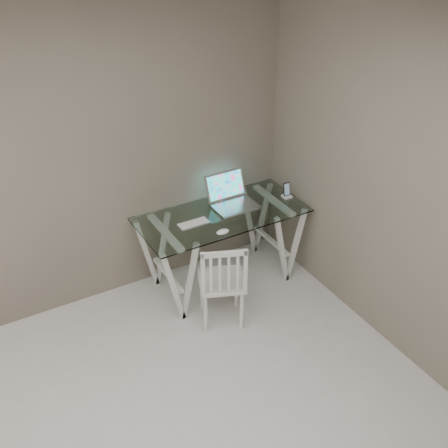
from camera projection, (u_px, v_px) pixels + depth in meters
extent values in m
cube|color=white|center=(186.00, 65.00, 2.05)|extent=(4.00, 4.50, 0.02)
cube|color=#6A6053|center=(64.00, 165.00, 4.42)|extent=(4.00, 0.02, 2.70)
cube|color=silver|center=(222.00, 214.00, 4.95)|extent=(1.50, 0.70, 0.01)
cube|color=silver|center=(168.00, 267.00, 4.92)|extent=(0.24, 0.62, 0.72)
cube|color=silver|center=(272.00, 233.00, 5.38)|extent=(0.24, 0.62, 0.72)
cube|color=silver|center=(221.00, 281.00, 4.69)|extent=(0.49, 0.49, 0.04)
cylinder|color=silver|center=(206.00, 313.00, 4.66)|extent=(0.03, 0.03, 0.38)
cylinder|color=silver|center=(242.00, 310.00, 4.70)|extent=(0.03, 0.03, 0.38)
cylinder|color=silver|center=(202.00, 291.00, 4.92)|extent=(0.03, 0.03, 0.38)
cylinder|color=silver|center=(236.00, 288.00, 4.95)|extent=(0.03, 0.03, 0.38)
cube|color=silver|center=(224.00, 273.00, 4.44)|extent=(0.36, 0.17, 0.42)
cube|color=#B5B5B9|center=(235.00, 206.00, 5.05)|extent=(0.39, 0.27, 0.02)
cube|color=#19D899|center=(225.00, 185.00, 5.11)|extent=(0.39, 0.10, 0.25)
cube|color=silver|center=(193.00, 224.00, 4.81)|extent=(0.28, 0.12, 0.01)
ellipsoid|color=white|center=(223.00, 232.00, 4.67)|extent=(0.11, 0.07, 0.04)
cube|color=white|center=(287.00, 196.00, 5.20)|extent=(0.08, 0.08, 0.02)
cube|color=black|center=(287.00, 189.00, 5.17)|extent=(0.06, 0.03, 0.13)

